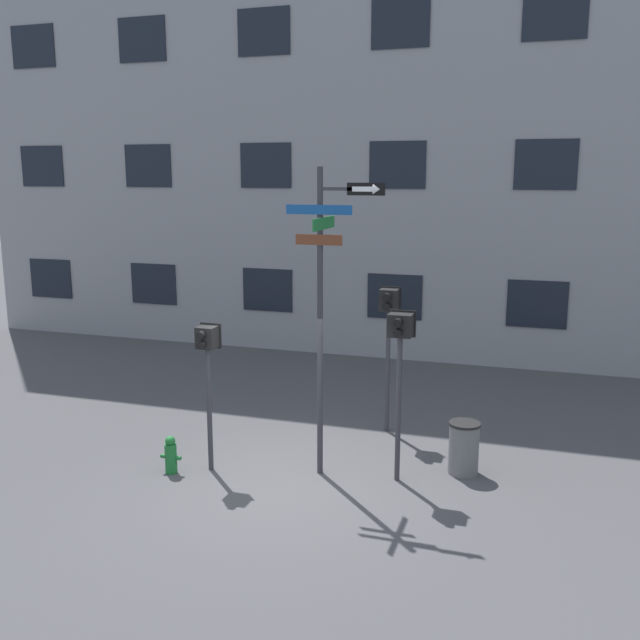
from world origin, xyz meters
The scene contains 8 objects.
ground_plane centered at (0.00, 0.00, 0.00)m, with size 60.00×60.00×0.00m, color #424244.
building_facade centered at (0.00, 8.27, 6.46)m, with size 24.00×0.63×12.92m.
street_sign_pole centered at (0.45, 0.67, 2.86)m, with size 1.48×1.02×4.75m.
pedestrian_signal_left centered at (-1.33, 0.26, 1.84)m, with size 0.35×0.40×2.37m.
pedestrian_signal_right centered at (1.59, 0.79, 2.09)m, with size 0.41×0.40×2.65m.
pedestrian_signal_across centered at (0.97, 2.83, 2.10)m, with size 0.38×0.40×2.67m.
fire_hydrant centered at (-1.87, -0.04, 0.30)m, with size 0.35×0.19×0.61m.
trash_bin centered at (2.53, 1.36, 0.42)m, with size 0.50×0.50×0.84m.
Camera 1 is at (3.60, -9.37, 4.66)m, focal length 40.00 mm.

